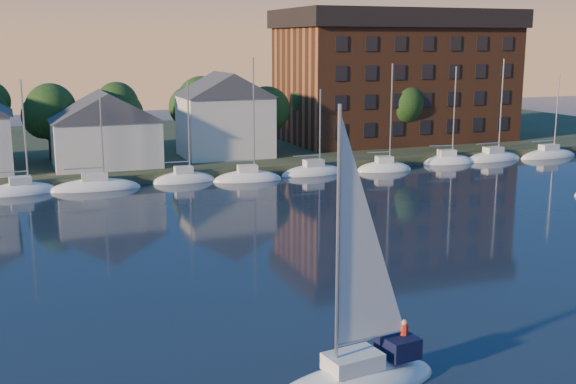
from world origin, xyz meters
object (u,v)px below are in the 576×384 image
clubhouse_east (225,114)px  hero_sailboat (355,377)px  condo_block (396,75)px  clubhouse_centre (105,128)px

clubhouse_east → hero_sailboat: bearing=-100.9°
clubhouse_east → condo_block: condo_block is taller
hero_sailboat → clubhouse_east: bearing=-108.5°
clubhouse_east → hero_sailboat: (-10.88, -56.40, -5.44)m
clubhouse_centre → condo_block: size_ratio=0.37×
clubhouse_centre → condo_block: (40.00, 7.95, 4.66)m
clubhouse_east → hero_sailboat: hero_sailboat is taller
clubhouse_centre → clubhouse_east: clubhouse_east is taller
clubhouse_centre → condo_block: 41.05m
condo_block → hero_sailboat: 73.02m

